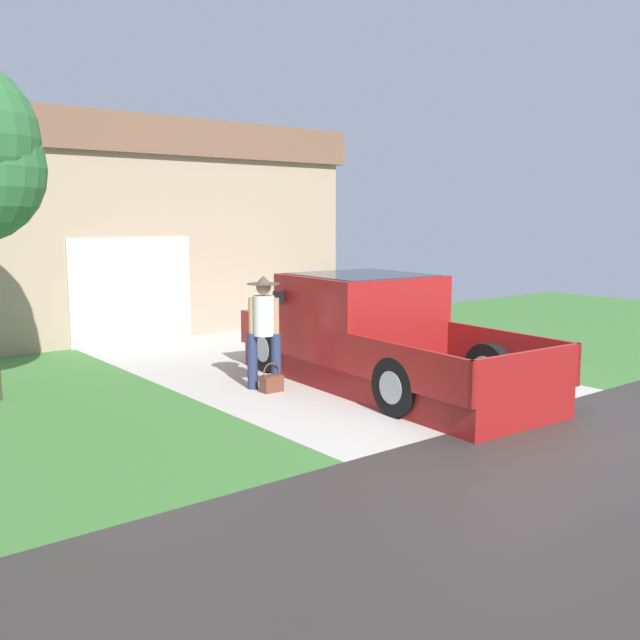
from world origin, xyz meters
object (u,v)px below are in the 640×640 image
object	(u,v)px
handbag	(272,382)
wheeled_trash_bin	(333,301)
house_with_garage	(128,227)
pickup_truck	(366,335)
person_with_hat	(264,325)

from	to	relation	value
handbag	wheeled_trash_bin	xyz separation A→B (m)	(5.20, 4.93, 0.41)
house_with_garage	wheeled_trash_bin	bearing A→B (deg)	-45.86
pickup_truck	person_with_hat	distance (m)	1.68
person_with_hat	pickup_truck	bearing A→B (deg)	20.25
handbag	house_with_garage	xyz separation A→B (m)	(1.52, 8.73, 2.25)
pickup_truck	wheeled_trash_bin	bearing A→B (deg)	58.91
pickup_truck	wheeled_trash_bin	size ratio (longest dim) A/B	5.51
handbag	house_with_garage	world-z (taller)	house_with_garage
handbag	house_with_garage	size ratio (longest dim) A/B	0.05
house_with_garage	person_with_hat	bearing A→B (deg)	-99.98
house_with_garage	pickup_truck	bearing A→B (deg)	-89.65
pickup_truck	house_with_garage	size ratio (longest dim) A/B	0.65
pickup_truck	house_with_garage	distance (m)	9.25
person_with_hat	house_with_garage	xyz separation A→B (m)	(1.50, 8.51, 1.40)
handbag	house_with_garage	bearing A→B (deg)	80.15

